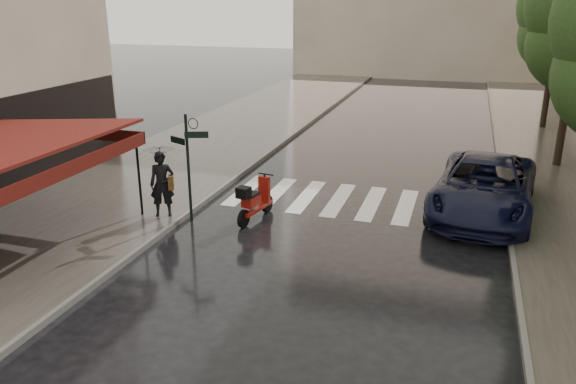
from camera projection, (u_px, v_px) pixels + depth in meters
The scene contains 10 objects.
ground at pixel (179, 272), 13.10m from camera, with size 120.00×120.00×0.00m, color black.
sidewalk_near at pixel (217, 140), 25.18m from camera, with size 6.00×60.00×0.12m, color #38332D.
curb_near at pixel (281, 144), 24.30m from camera, with size 0.12×60.00×0.16m, color #595651.
curb_far at pixel (499, 161), 21.76m from camera, with size 0.12×60.00×0.16m, color #595651.
crosswalk at pixel (355, 201), 17.66m from camera, with size 7.85×3.20×0.01m.
signpost at pixel (188, 159), 15.55m from camera, with size 1.17×0.29×3.10m.
tree_far at pixel (560, 12), 25.67m from camera, with size 3.80×3.80×8.16m.
pedestrian_with_umbrella at pixel (160, 158), 15.67m from camera, with size 1.50×1.51×2.57m.
scooter at pixel (254, 202), 16.01m from camera, with size 0.66×1.84×1.22m.
parked_car at pixel (484, 187), 16.45m from camera, with size 2.73×5.91×1.64m, color black.
Camera 1 is at (5.98, -10.45, 6.05)m, focal length 35.00 mm.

